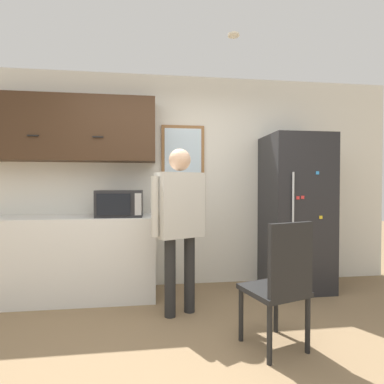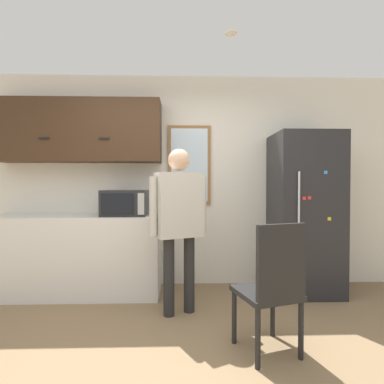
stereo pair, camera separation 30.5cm
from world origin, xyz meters
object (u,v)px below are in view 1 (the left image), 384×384
at_px(microwave, 120,203).
at_px(person, 180,213).
at_px(chair, 281,281).
at_px(refrigerator, 296,212).

xyz_separation_m(microwave, person, (0.64, -0.53, -0.07)).
xyz_separation_m(person, chair, (0.71, -0.78, -0.46)).
relative_size(refrigerator, chair, 1.88).
height_order(microwave, refrigerator, refrigerator).
relative_size(microwave, person, 0.31).
bearing_deg(microwave, refrigerator, 0.91).
bearing_deg(refrigerator, chair, -120.31).
height_order(microwave, chair, microwave).
relative_size(person, refrigerator, 0.87).
distance_m(refrigerator, chair, 1.62).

